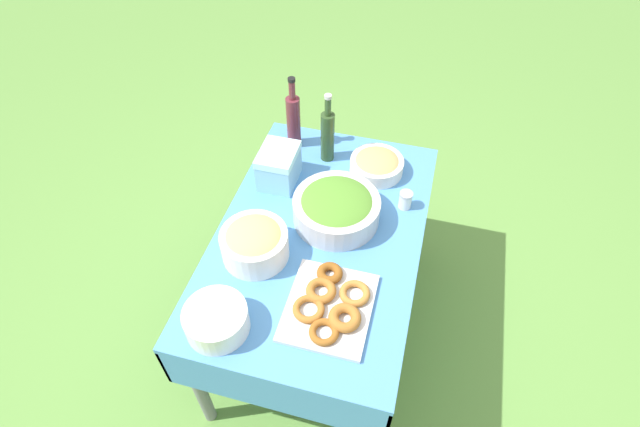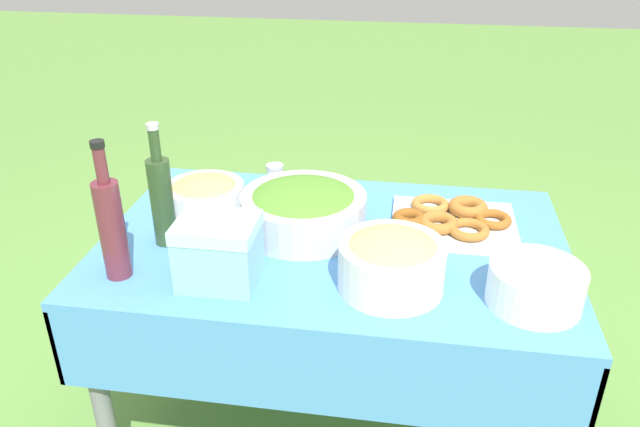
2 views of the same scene
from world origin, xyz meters
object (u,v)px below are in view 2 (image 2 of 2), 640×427
object	(u,v)px
salad_bowl	(303,208)
wine_bottle	(111,225)
bread_bowl	(205,192)
olive_oil_bottle	(162,198)
donut_platter	(452,220)
cooler_box	(218,252)
pasta_bowl	(392,261)
plate_stack	(536,286)

from	to	relation	value
salad_bowl	wine_bottle	xyz separation A→B (m)	(-0.41, -0.30, 0.07)
salad_bowl	bread_bowl	distance (m)	0.34
olive_oil_bottle	wine_bottle	distance (m)	0.18
donut_platter	olive_oil_bottle	bearing A→B (deg)	-164.77
wine_bottle	cooler_box	bearing A→B (deg)	2.51
salad_bowl	bread_bowl	size ratio (longest dim) A/B	1.49
pasta_bowl	olive_oil_bottle	distance (m)	0.62
pasta_bowl	bread_bowl	xyz separation A→B (m)	(-0.57, 0.35, -0.03)
pasta_bowl	olive_oil_bottle	world-z (taller)	olive_oil_bottle
olive_oil_bottle	bread_bowl	distance (m)	0.25
bread_bowl	cooler_box	xyz separation A→B (m)	(0.17, -0.39, 0.04)
bread_bowl	wine_bottle	bearing A→B (deg)	-102.39
wine_bottle	plate_stack	bearing A→B (deg)	1.92
cooler_box	wine_bottle	bearing A→B (deg)	-177.49
salad_bowl	cooler_box	world-z (taller)	cooler_box
salad_bowl	pasta_bowl	size ratio (longest dim) A/B	1.37
donut_platter	olive_oil_bottle	size ratio (longest dim) A/B	1.08
pasta_bowl	plate_stack	bearing A→B (deg)	-2.94
plate_stack	salad_bowl	bearing A→B (deg)	155.37
donut_platter	plate_stack	xyz separation A→B (m)	(0.17, -0.35, 0.03)
salad_bowl	olive_oil_bottle	xyz separation A→B (m)	(-0.35, -0.13, 0.07)
cooler_box	bread_bowl	bearing A→B (deg)	112.95
donut_platter	plate_stack	world-z (taller)	plate_stack
donut_platter	bread_bowl	world-z (taller)	bread_bowl
plate_stack	olive_oil_bottle	world-z (taller)	olive_oil_bottle
salad_bowl	plate_stack	size ratio (longest dim) A/B	1.61
salad_bowl	cooler_box	bearing A→B (deg)	-117.78
salad_bowl	donut_platter	xyz separation A→B (m)	(0.41, 0.08, -0.05)
olive_oil_bottle	salad_bowl	bearing A→B (deg)	19.97
salad_bowl	plate_stack	xyz separation A→B (m)	(0.58, -0.27, -0.02)
plate_stack	wine_bottle	xyz separation A→B (m)	(-0.99, -0.03, 0.09)
plate_stack	cooler_box	size ratio (longest dim) A/B	1.15
bread_bowl	donut_platter	bearing A→B (deg)	-1.92
donut_platter	bread_bowl	size ratio (longest dim) A/B	1.56
donut_platter	salad_bowl	bearing A→B (deg)	-169.01
pasta_bowl	salad_bowl	bearing A→B (deg)	135.58
donut_platter	plate_stack	distance (m)	0.39
donut_platter	bread_bowl	distance (m)	0.73
donut_platter	cooler_box	xyz separation A→B (m)	(-0.56, -0.37, 0.06)
donut_platter	cooler_box	world-z (taller)	cooler_box
plate_stack	olive_oil_bottle	xyz separation A→B (m)	(-0.93, 0.14, 0.08)
plate_stack	olive_oil_bottle	size ratio (longest dim) A/B	0.64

